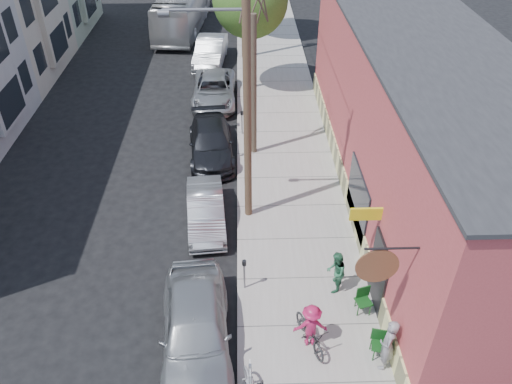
{
  "coord_description": "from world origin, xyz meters",
  "views": [
    {
      "loc": [
        2.28,
        -11.87,
        12.79
      ],
      "look_at": [
        2.74,
        3.15,
        1.5
      ],
      "focal_mm": 35.0,
      "sensor_mm": 36.0,
      "label": 1
    }
  ],
  "objects_px": {
    "patron_grey": "(388,345)",
    "car_4": "(210,51)",
    "patio_chair_a": "(364,301)",
    "car_1": "(206,210)",
    "tree_bare": "(254,89)",
    "tree_leafy_mid": "(250,0)",
    "utility_pole_near": "(245,92)",
    "car_0": "(196,328)",
    "car_3": "(214,90)",
    "cyclist": "(311,326)",
    "parking_meter_near": "(244,270)",
    "patio_chair_b": "(380,345)",
    "patron_green": "(336,272)",
    "car_2": "(211,142)",
    "parking_meter_far": "(242,119)",
    "bus": "(184,6)"
  },
  "relations": [
    {
      "from": "patron_grey",
      "to": "car_4",
      "type": "relative_size",
      "value": 0.37
    },
    {
      "from": "patio_chair_a",
      "to": "car_1",
      "type": "distance_m",
      "value": 6.97
    },
    {
      "from": "tree_bare",
      "to": "tree_leafy_mid",
      "type": "relative_size",
      "value": 0.92
    },
    {
      "from": "utility_pole_near",
      "to": "patron_grey",
      "type": "bearing_deg",
      "value": -61.44
    },
    {
      "from": "tree_leafy_mid",
      "to": "car_0",
      "type": "distance_m",
      "value": 18.41
    },
    {
      "from": "patron_grey",
      "to": "car_0",
      "type": "distance_m",
      "value": 5.48
    },
    {
      "from": "car_3",
      "to": "cyclist",
      "type": "bearing_deg",
      "value": -78.28
    },
    {
      "from": "parking_meter_near",
      "to": "car_4",
      "type": "distance_m",
      "value": 19.69
    },
    {
      "from": "tree_bare",
      "to": "patio_chair_b",
      "type": "xyz_separation_m",
      "value": [
        3.33,
        -11.3,
        -2.78
      ]
    },
    {
      "from": "parking_meter_near",
      "to": "tree_bare",
      "type": "distance_m",
      "value": 8.9
    },
    {
      "from": "utility_pole_near",
      "to": "tree_bare",
      "type": "bearing_deg",
      "value": 84.94
    },
    {
      "from": "utility_pole_near",
      "to": "tree_bare",
      "type": "xyz_separation_m",
      "value": [
        0.41,
        4.63,
        -2.04
      ]
    },
    {
      "from": "patron_green",
      "to": "car_0",
      "type": "bearing_deg",
      "value": -48.35
    },
    {
      "from": "car_0",
      "to": "cyclist",
      "type": "bearing_deg",
      "value": -6.03
    },
    {
      "from": "parking_meter_near",
      "to": "car_1",
      "type": "xyz_separation_m",
      "value": [
        -1.45,
        3.54,
        -0.33
      ]
    },
    {
      "from": "car_1",
      "to": "car_3",
      "type": "distance_m",
      "value": 10.56
    },
    {
      "from": "parking_meter_near",
      "to": "patron_grey",
      "type": "relative_size",
      "value": 0.67
    },
    {
      "from": "patio_chair_a",
      "to": "car_2",
      "type": "xyz_separation_m",
      "value": [
        -5.19,
        9.59,
        0.12
      ]
    },
    {
      "from": "car_1",
      "to": "patron_grey",
      "type": "bearing_deg",
      "value": -55.84
    },
    {
      "from": "tree_bare",
      "to": "tree_leafy_mid",
      "type": "distance_m",
      "value": 7.28
    },
    {
      "from": "cyclist",
      "to": "car_3",
      "type": "bearing_deg",
      "value": -78.34
    },
    {
      "from": "car_3",
      "to": "utility_pole_near",
      "type": "bearing_deg",
      "value": -80.86
    },
    {
      "from": "parking_meter_near",
      "to": "car_2",
      "type": "bearing_deg",
      "value": 99.7
    },
    {
      "from": "tree_leafy_mid",
      "to": "patron_green",
      "type": "distance_m",
      "value": 16.49
    },
    {
      "from": "tree_bare",
      "to": "tree_leafy_mid",
      "type": "height_order",
      "value": "tree_leafy_mid"
    },
    {
      "from": "tree_bare",
      "to": "car_3",
      "type": "bearing_deg",
      "value": 110.53
    },
    {
      "from": "parking_meter_far",
      "to": "car_4",
      "type": "bearing_deg",
      "value": 101.78
    },
    {
      "from": "parking_meter_near",
      "to": "car_0",
      "type": "bearing_deg",
      "value": -123.62
    },
    {
      "from": "patron_grey",
      "to": "bus",
      "type": "distance_m",
      "value": 30.88
    },
    {
      "from": "tree_leafy_mid",
      "to": "car_3",
      "type": "height_order",
      "value": "tree_leafy_mid"
    },
    {
      "from": "parking_meter_far",
      "to": "cyclist",
      "type": "bearing_deg",
      "value": -81.27
    },
    {
      "from": "car_2",
      "to": "car_4",
      "type": "relative_size",
      "value": 0.99
    },
    {
      "from": "patron_green",
      "to": "car_2",
      "type": "distance_m",
      "value": 9.71
    },
    {
      "from": "utility_pole_near",
      "to": "bus",
      "type": "height_order",
      "value": "utility_pole_near"
    },
    {
      "from": "tree_bare",
      "to": "car_3",
      "type": "xyz_separation_m",
      "value": [
        -2.08,
        5.55,
        -2.67
      ]
    },
    {
      "from": "patron_grey",
      "to": "patio_chair_b",
      "type": "bearing_deg",
      "value": -148.5
    },
    {
      "from": "car_0",
      "to": "parking_meter_near",
      "type": "bearing_deg",
      "value": 51.6
    },
    {
      "from": "parking_meter_far",
      "to": "car_1",
      "type": "xyz_separation_m",
      "value": [
        -1.45,
        -6.69,
        -0.33
      ]
    },
    {
      "from": "patio_chair_a",
      "to": "car_0",
      "type": "bearing_deg",
      "value": 175.85
    },
    {
      "from": "patron_green",
      "to": "cyclist",
      "type": "distance_m",
      "value": 2.35
    },
    {
      "from": "parking_meter_far",
      "to": "patio_chair_a",
      "type": "height_order",
      "value": "parking_meter_far"
    },
    {
      "from": "car_1",
      "to": "car_3",
      "type": "relative_size",
      "value": 0.79
    },
    {
      "from": "patio_chair_a",
      "to": "patio_chair_b",
      "type": "xyz_separation_m",
      "value": [
        0.13,
        -1.64,
        0.0
      ]
    },
    {
      "from": "patron_grey",
      "to": "car_4",
      "type": "xyz_separation_m",
      "value": [
        -5.9,
        22.67,
        -0.26
      ]
    },
    {
      "from": "patio_chair_b",
      "to": "car_0",
      "type": "relative_size",
      "value": 0.17
    },
    {
      "from": "car_1",
      "to": "parking_meter_far",
      "type": "bearing_deg",
      "value": 72.71
    },
    {
      "from": "tree_bare",
      "to": "parking_meter_far",
      "type": "bearing_deg",
      "value": 108.17
    },
    {
      "from": "cyclist",
      "to": "patio_chair_b",
      "type": "bearing_deg",
      "value": 165.78
    },
    {
      "from": "parking_meter_far",
      "to": "parking_meter_near",
      "type": "bearing_deg",
      "value": -90.0
    },
    {
      "from": "tree_bare",
      "to": "patio_chair_a",
      "type": "relative_size",
      "value": 7.32
    }
  ]
}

